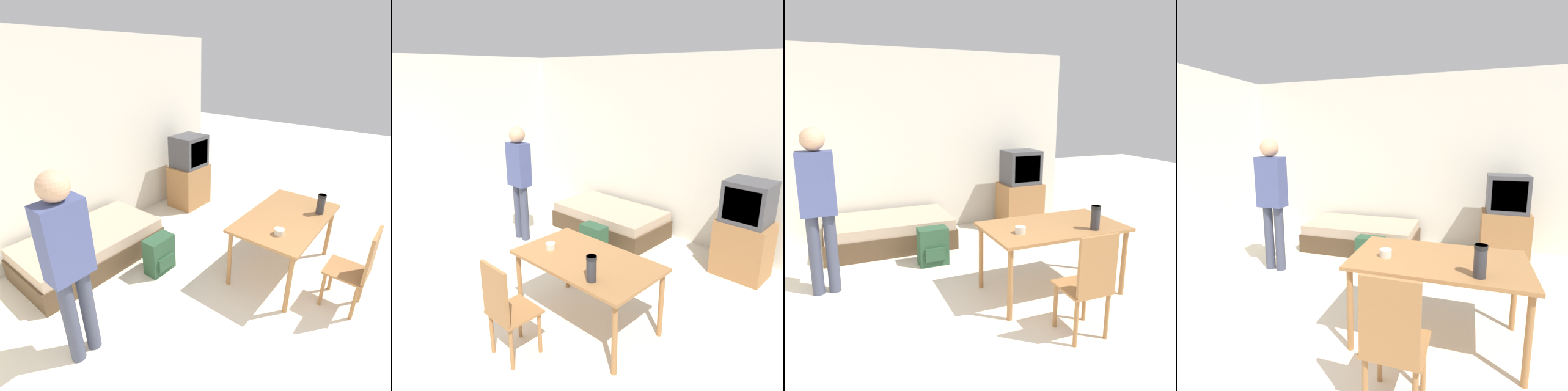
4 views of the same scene
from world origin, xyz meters
The scene contains 9 objects.
wall_back centered at (0.00, 3.86, 1.35)m, with size 5.71×0.06×2.70m.
daybed centered at (-0.15, 3.28, 0.20)m, with size 1.70×0.95×0.41m.
tv centered at (1.93, 3.37, 0.58)m, with size 0.62×0.48×1.23m.
dining_table centered at (1.21, 1.32, 0.65)m, with size 1.40×0.81×0.72m.
wooden_chair centered at (1.04, 0.48, 0.52)m, with size 0.39×0.39×0.94m.
person_standing centered at (-0.97, 2.16, 1.00)m, with size 0.34×0.23×1.71m.
thermos_flask centered at (1.52, 1.05, 0.86)m, with size 0.09×0.09×0.24m.
mate_bowl centered at (0.79, 1.22, 0.76)m, with size 0.10×0.10×0.06m.
backpack centered at (0.26, 2.45, 0.23)m, with size 0.35×0.23×0.46m.
Camera 1 is at (-1.86, 0.22, 2.39)m, focal length 28.00 mm.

